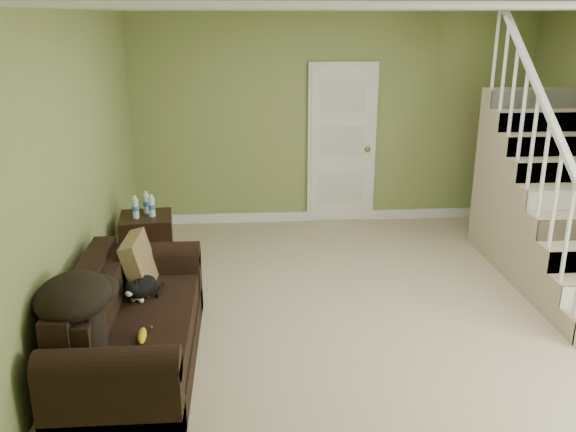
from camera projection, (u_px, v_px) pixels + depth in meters
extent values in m
cube|color=tan|center=(375.00, 317.00, 5.41)|extent=(5.00, 5.50, 0.01)
cube|color=white|center=(391.00, 9.00, 4.60)|extent=(5.00, 5.50, 0.01)
cube|color=olive|center=(334.00, 121.00, 7.61)|extent=(5.00, 0.04, 2.60)
cube|color=olive|center=(535.00, 350.00, 2.40)|extent=(5.00, 0.04, 2.60)
cube|color=olive|center=(72.00, 181.00, 4.83)|extent=(0.04, 5.50, 2.60)
cube|color=white|center=(332.00, 215.00, 7.97)|extent=(5.00, 0.04, 0.12)
cube|color=white|center=(92.00, 321.00, 5.22)|extent=(0.04, 5.50, 0.12)
cube|color=white|center=(342.00, 144.00, 7.67)|extent=(0.86, 0.05, 2.02)
cube|color=white|center=(342.00, 145.00, 7.66)|extent=(0.78, 0.04, 1.96)
sphere|color=olive|center=(368.00, 149.00, 7.65)|extent=(0.07, 0.07, 0.07)
cylinder|color=white|center=(568.00, 230.00, 5.07)|extent=(0.04, 0.04, 0.90)
cylinder|color=white|center=(556.00, 198.00, 5.26)|extent=(0.04, 0.04, 0.90)
cylinder|color=white|center=(544.00, 168.00, 5.46)|extent=(0.04, 0.04, 0.90)
cube|color=tan|center=(565.00, 235.00, 5.98)|extent=(1.00, 0.27, 1.00)
cylinder|color=white|center=(533.00, 140.00, 5.65)|extent=(0.04, 0.04, 0.90)
cube|color=tan|center=(553.00, 217.00, 6.20)|extent=(1.00, 0.27, 1.20)
cylinder|color=white|center=(523.00, 114.00, 5.84)|extent=(0.04, 0.04, 0.90)
cube|color=tan|center=(542.00, 200.00, 6.43)|extent=(1.00, 0.27, 1.40)
cylinder|color=white|center=(513.00, 90.00, 6.03)|extent=(0.04, 0.04, 0.90)
cube|color=tan|center=(532.00, 184.00, 6.65)|extent=(1.00, 0.27, 1.60)
cylinder|color=white|center=(505.00, 67.00, 6.23)|extent=(0.04, 0.04, 0.90)
cube|color=tan|center=(522.00, 169.00, 6.87)|extent=(1.00, 0.27, 1.80)
cylinder|color=white|center=(496.00, 45.00, 6.42)|extent=(0.04, 0.04, 0.90)
cube|color=white|center=(539.00, 91.00, 5.51)|extent=(0.06, 2.46, 1.84)
cube|color=black|center=(138.00, 354.00, 4.62)|extent=(0.86, 2.00, 0.23)
cube|color=black|center=(148.00, 328.00, 4.55)|extent=(0.65, 1.51, 0.20)
cube|color=black|center=(112.00, 406.00, 3.72)|extent=(0.86, 0.23, 0.56)
cube|color=black|center=(152.00, 285.00, 5.40)|extent=(0.86, 0.23, 0.56)
cylinder|color=black|center=(108.00, 366.00, 3.64)|extent=(0.86, 0.23, 0.23)
cylinder|color=black|center=(150.00, 255.00, 5.31)|extent=(0.86, 0.23, 0.23)
cube|color=black|center=(87.00, 309.00, 4.47)|extent=(0.18, 1.55, 0.57)
cube|color=black|center=(105.00, 299.00, 4.46)|extent=(0.13, 1.49, 0.32)
cube|color=black|center=(148.00, 244.00, 6.28)|extent=(0.57, 0.57, 0.62)
cylinder|color=silver|center=(135.00, 208.00, 6.08)|extent=(0.06, 0.06, 0.20)
cylinder|color=blue|center=(135.00, 208.00, 6.08)|extent=(0.07, 0.07, 0.05)
cylinder|color=white|center=(135.00, 197.00, 6.05)|extent=(0.03, 0.03, 0.03)
cylinder|color=silver|center=(152.00, 207.00, 6.13)|extent=(0.06, 0.06, 0.20)
cylinder|color=blue|center=(152.00, 207.00, 6.13)|extent=(0.07, 0.07, 0.05)
cylinder|color=white|center=(151.00, 196.00, 6.10)|extent=(0.03, 0.03, 0.03)
cylinder|color=silver|center=(146.00, 203.00, 6.25)|extent=(0.06, 0.06, 0.20)
cylinder|color=blue|center=(146.00, 203.00, 6.25)|extent=(0.07, 0.07, 0.05)
cylinder|color=white|center=(145.00, 193.00, 6.21)|extent=(0.03, 0.03, 0.03)
ellipsoid|color=black|center=(143.00, 287.00, 4.81)|extent=(0.27, 0.35, 0.17)
ellipsoid|color=white|center=(142.00, 294.00, 4.75)|extent=(0.14, 0.16, 0.09)
sphere|color=black|center=(139.00, 289.00, 4.64)|extent=(0.15, 0.15, 0.11)
ellipsoid|color=white|center=(138.00, 294.00, 4.61)|extent=(0.07, 0.06, 0.05)
cone|color=black|center=(135.00, 282.00, 4.63)|extent=(0.05, 0.06, 0.05)
cone|color=black|center=(143.00, 281.00, 4.64)|extent=(0.05, 0.06, 0.05)
cylinder|color=black|center=(156.00, 288.00, 4.95)|extent=(0.05, 0.24, 0.03)
ellipsoid|color=gold|center=(142.00, 336.00, 4.19)|extent=(0.08, 0.22, 0.06)
cube|color=#44301B|center=(140.00, 265.00, 5.00)|extent=(0.26, 0.50, 0.50)
ellipsoid|color=black|center=(73.00, 296.00, 3.96)|extent=(0.59, 0.71, 0.26)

